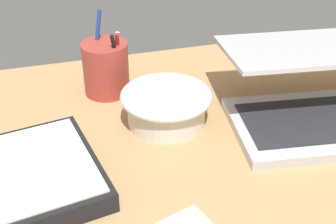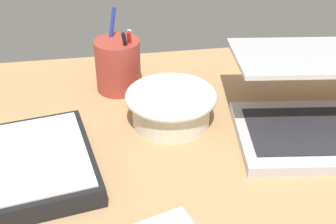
% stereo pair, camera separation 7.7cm
% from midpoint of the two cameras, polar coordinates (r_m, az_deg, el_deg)
% --- Properties ---
extents(desk_top, '(1.40, 1.00, 0.02)m').
position_cam_midpoint_polar(desk_top, '(0.74, 2.43, -9.80)').
color(desk_top, tan).
rests_on(desk_top, ground).
extents(laptop, '(0.34, 0.33, 0.13)m').
position_cam_midpoint_polar(laptop, '(0.88, 14.94, 1.69)').
color(laptop, '#B7B7BC').
rests_on(laptop, desk_top).
extents(bowl, '(0.17, 0.17, 0.06)m').
position_cam_midpoint_polar(bowl, '(0.85, -2.81, 0.65)').
color(bowl, silver).
rests_on(bowl, desk_top).
extents(pen_cup, '(0.09, 0.09, 0.17)m').
position_cam_midpoint_polar(pen_cup, '(0.96, -9.87, 5.26)').
color(pen_cup, '#9E382D').
rests_on(pen_cup, desk_top).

